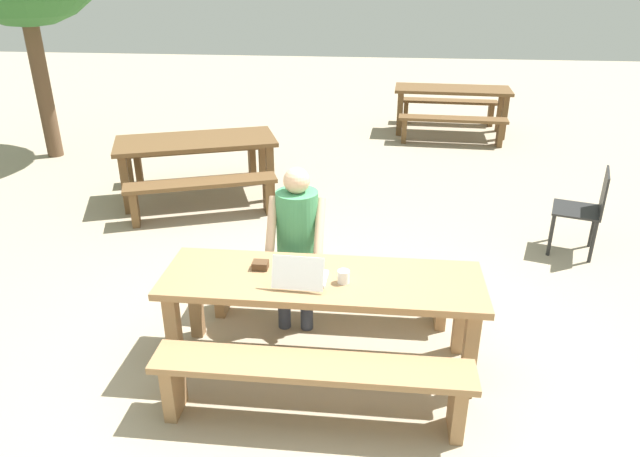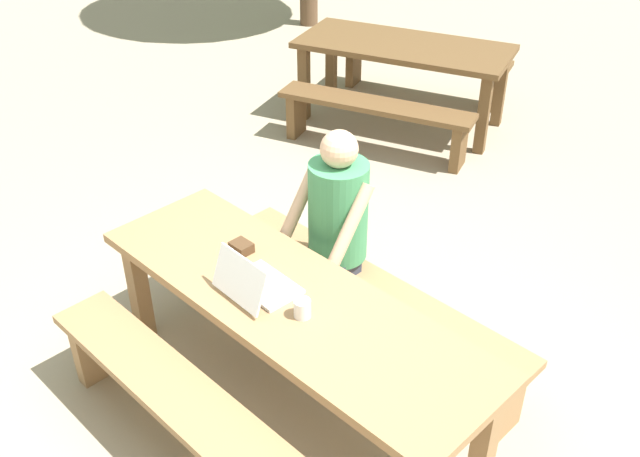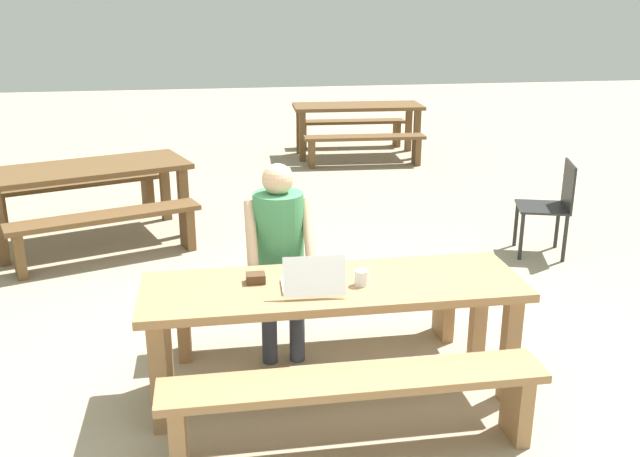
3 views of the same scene
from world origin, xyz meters
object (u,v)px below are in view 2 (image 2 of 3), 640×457
(picnic_table_mid, at_px, (403,56))
(coffee_mug, at_px, (302,308))
(picnic_table_front, at_px, (290,313))
(person_seated, at_px, (334,222))
(small_pouch, at_px, (241,247))
(laptop, at_px, (255,283))

(picnic_table_mid, bearing_deg, coffee_mug, -77.82)
(picnic_table_front, relative_size, person_seated, 1.71)
(small_pouch, xyz_separation_m, picnic_table_mid, (-1.39, 3.03, -0.11))
(small_pouch, distance_m, person_seated, 0.53)
(small_pouch, xyz_separation_m, coffee_mug, (0.59, -0.13, 0.02))
(laptop, bearing_deg, person_seated, -77.38)
(picnic_table_front, bearing_deg, picnic_table_mid, 120.55)
(picnic_table_front, distance_m, person_seated, 0.64)
(picnic_table_front, height_order, picnic_table_mid, picnic_table_mid)
(picnic_table_front, xyz_separation_m, small_pouch, (-0.44, 0.08, 0.13))
(picnic_table_front, relative_size, coffee_mug, 24.42)
(small_pouch, relative_size, coffee_mug, 1.21)
(picnic_table_front, distance_m, laptop, 0.23)
(person_seated, distance_m, picnic_table_mid, 2.99)
(picnic_table_front, xyz_separation_m, laptop, (-0.14, -0.09, 0.16))
(picnic_table_front, height_order, small_pouch, small_pouch)
(picnic_table_mid, bearing_deg, small_pouch, -85.23)
(picnic_table_front, xyz_separation_m, person_seated, (-0.25, 0.57, 0.15))
(laptop, height_order, picnic_table_mid, laptop)
(person_seated, bearing_deg, laptop, -80.01)
(small_pouch, xyz_separation_m, person_seated, (0.19, 0.49, 0.02))
(laptop, bearing_deg, picnic_table_mid, -59.42)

